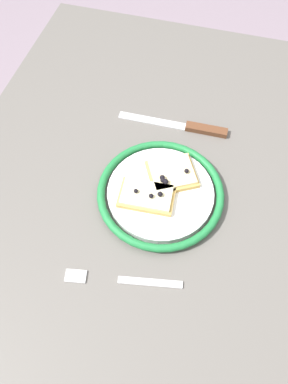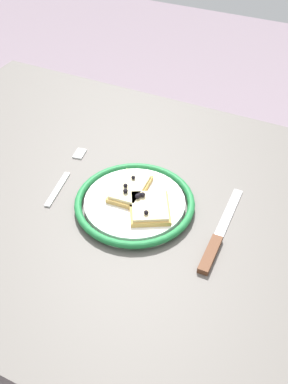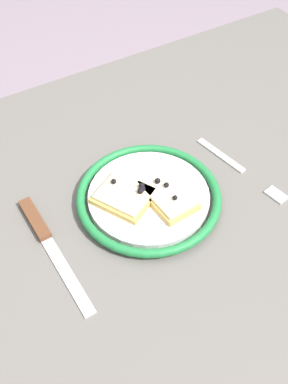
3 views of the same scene
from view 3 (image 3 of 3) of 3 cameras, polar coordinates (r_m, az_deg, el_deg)
ground_plane at (r=1.42m, az=2.55°, el=-19.66°), size 6.00×6.00×0.00m
dining_table at (r=0.85m, az=4.01°, el=-3.74°), size 1.18×0.82×0.72m
plate at (r=0.77m, az=0.60°, el=-0.61°), size 0.24×0.24×0.02m
pizza_slice_near at (r=0.75m, az=2.85°, el=-0.37°), size 0.07×0.11×0.03m
pizza_slice_far at (r=0.75m, az=-2.42°, el=-0.42°), size 0.11×0.12×0.03m
knife at (r=0.74m, az=-12.46°, el=-5.09°), size 0.02×0.24×0.01m
fork at (r=0.84m, az=11.95°, el=2.77°), size 0.05×0.20×0.00m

